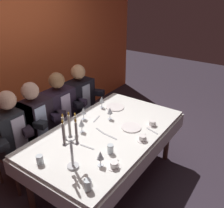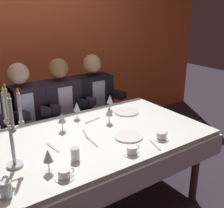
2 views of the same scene
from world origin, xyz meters
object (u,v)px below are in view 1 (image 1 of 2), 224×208
at_px(water_tumbler_0, 110,149).
at_px(seated_diner_1, 34,120).
at_px(coffee_cup_1, 153,123).
at_px(seated_diner_3, 79,97).
at_px(coffee_cup_2, 114,165).
at_px(water_tumbler_2, 88,185).
at_px(dinner_plate_1, 131,127).
at_px(seated_diner_0, 13,131).
at_px(wine_glass_2, 82,123).
at_px(dinner_plate_0, 115,107).
at_px(wine_glass_4, 102,100).
at_px(candelabra, 71,143).
at_px(wine_glass_0, 83,111).
at_px(coffee_cup_0, 143,138).
at_px(wine_glass_3, 100,156).
at_px(dining_table, 107,139).
at_px(water_tumbler_1, 40,160).
at_px(seated_diner_2, 59,108).
at_px(wine_glass_1, 110,111).

relative_size(water_tumbler_0, seated_diner_1, 0.08).
relative_size(coffee_cup_1, seated_diner_3, 0.11).
bearing_deg(coffee_cup_2, seated_diner_1, 83.24).
xyz_separation_m(water_tumbler_0, water_tumbler_2, (-0.50, -0.13, 0.00)).
height_order(dinner_plate_1, seated_diner_0, seated_diner_0).
bearing_deg(seated_diner_0, wine_glass_2, -56.13).
bearing_deg(dinner_plate_0, dinner_plate_1, -125.88).
height_order(wine_glass_4, coffee_cup_2, wine_glass_4).
distance_m(dinner_plate_1, seated_diner_0, 1.37).
height_order(seated_diner_0, seated_diner_1, same).
height_order(candelabra, wine_glass_0, candelabra).
bearing_deg(coffee_cup_0, dinner_plate_1, 57.08).
relative_size(wine_glass_0, wine_glass_3, 1.00).
height_order(wine_glass_3, coffee_cup_0, wine_glass_3).
relative_size(wine_glass_3, seated_diner_1, 0.13).
height_order(water_tumbler_0, water_tumbler_2, water_tumbler_2).
bearing_deg(coffee_cup_0, coffee_cup_2, 179.33).
relative_size(coffee_cup_2, seated_diner_0, 0.11).
xyz_separation_m(dining_table, wine_glass_0, (0.06, 0.40, 0.24)).
xyz_separation_m(wine_glass_3, water_tumbler_1, (-0.30, 0.48, -0.07)).
xyz_separation_m(dinner_plate_0, water_tumbler_2, (-1.36, -0.65, 0.04)).
distance_m(dinner_plate_0, wine_glass_3, 1.21).
bearing_deg(seated_diner_1, wine_glass_2, -78.46).
distance_m(coffee_cup_1, seated_diner_2, 1.30).
height_order(dinner_plate_1, wine_glass_0, wine_glass_0).
relative_size(coffee_cup_2, seated_diner_3, 0.11).
bearing_deg(seated_diner_0, water_tumbler_2, -98.49).
bearing_deg(dining_table, water_tumbler_1, 167.86).
bearing_deg(coffee_cup_2, dinner_plate_0, 33.89).
relative_size(wine_glass_3, seated_diner_0, 0.13).
bearing_deg(seated_diner_0, dinner_plate_0, -28.52).
xyz_separation_m(dinner_plate_0, wine_glass_4, (-0.10, 0.15, 0.11)).
height_order(dinner_plate_0, wine_glass_2, wine_glass_2).
distance_m(wine_glass_1, seated_diner_2, 0.78).
distance_m(coffee_cup_0, coffee_cup_1, 0.35).
distance_m(wine_glass_0, wine_glass_3, 0.91).
bearing_deg(wine_glass_3, dinner_plate_0, 27.74).
bearing_deg(water_tumbler_2, coffee_cup_0, -2.01).
distance_m(wine_glass_2, coffee_cup_2, 0.71).
distance_m(wine_glass_4, seated_diner_2, 0.60).
relative_size(wine_glass_4, seated_diner_1, 0.13).
height_order(wine_glass_3, water_tumbler_0, wine_glass_3).
xyz_separation_m(candelabra, coffee_cup_1, (1.09, -0.27, -0.25)).
height_order(wine_glass_4, seated_diner_2, seated_diner_2).
bearing_deg(seated_diner_3, water_tumbler_2, -136.14).
distance_m(water_tumbler_0, seated_diner_3, 1.43).
relative_size(water_tumbler_1, coffee_cup_1, 0.69).
xyz_separation_m(wine_glass_4, seated_diner_0, (-1.07, 0.48, -0.12)).
relative_size(dinner_plate_0, coffee_cup_0, 1.89).
bearing_deg(seated_diner_2, seated_diner_1, 180.00).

